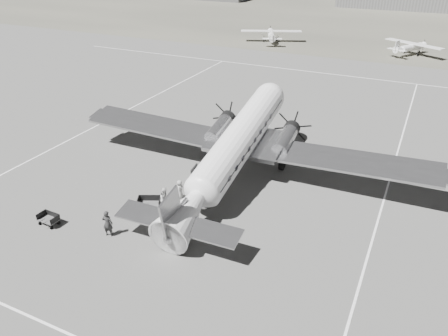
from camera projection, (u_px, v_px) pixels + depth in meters
ground at (208, 204)px, 33.07m from camera, size 260.00×260.00×0.00m
taxi_line_right at (371, 246)px, 28.49m from camera, size 0.15×80.00×0.01m
taxi_line_left at (104, 122)px, 47.93m from camera, size 0.15×60.00×0.01m
taxi_line_horizon at (331, 74)px, 65.06m from camera, size 90.00×0.15×0.01m
grass_infield at (382, 20)px, 109.04m from camera, size 260.00×90.00×0.01m
dc3_airliner at (235, 149)px, 34.74m from camera, size 31.98×22.54×6.00m
light_plane_left at (271, 36)px, 84.70m from camera, size 14.62×13.40×2.46m
light_plane_right at (411, 48)px, 75.29m from camera, size 13.92×13.18×2.27m
baggage_cart_near at (149, 204)px, 32.11m from camera, size 2.11×1.86×0.99m
baggage_cart_far at (49, 219)px, 30.48m from camera, size 1.52×1.10×0.83m
ground_crew at (108, 223)px, 29.09m from camera, size 0.81×0.64×1.94m
ramp_agent at (165, 200)px, 31.72m from camera, size 1.13×1.20×1.97m
passenger at (180, 189)px, 33.53m from camera, size 0.69×0.85×1.50m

